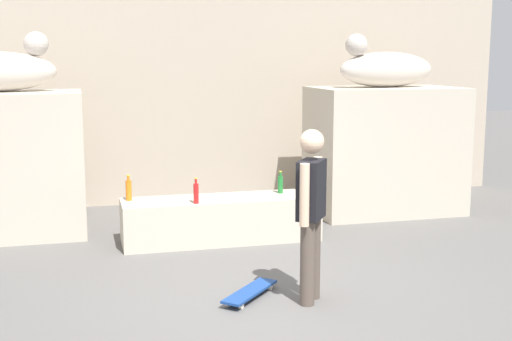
{
  "coord_description": "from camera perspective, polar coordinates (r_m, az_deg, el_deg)",
  "views": [
    {
      "loc": [
        -1.72,
        -6.01,
        2.34
      ],
      "look_at": [
        0.15,
        1.18,
        1.1
      ],
      "focal_mm": 48.19,
      "sensor_mm": 36.0,
      "label": 1
    }
  ],
  "objects": [
    {
      "name": "facade_wall",
      "position": [
        11.3,
        -5.96,
        11.04
      ],
      "size": [
        10.77,
        0.6,
        5.31
      ],
      "primitive_type": "cube",
      "color": "#BCAC97",
      "rests_on": "ground_plane"
    },
    {
      "name": "skater",
      "position": [
        6.52,
        4.59,
        -3.12
      ],
      "size": [
        0.37,
        0.46,
        1.67
      ],
      "rotation": [
        0.0,
        0.0,
        0.96
      ],
      "color": "brown",
      "rests_on": "ground_plane"
    },
    {
      "name": "bottle_orange",
      "position": [
        8.68,
        -10.52,
        -1.59
      ],
      "size": [
        0.07,
        0.07,
        0.32
      ],
      "color": "orange",
      "rests_on": "ledge_block"
    },
    {
      "name": "bottle_green",
      "position": [
        9.0,
        2.04,
        -1.13
      ],
      "size": [
        0.07,
        0.07,
        0.29
      ],
      "color": "#1E722D",
      "rests_on": "ledge_block"
    },
    {
      "name": "skateboard",
      "position": [
        6.82,
        -0.51,
        -10.02
      ],
      "size": [
        0.69,
        0.72,
        0.08
      ],
      "rotation": [
        0.0,
        0.0,
        0.83
      ],
      "color": "navy",
      "rests_on": "ground_plane"
    },
    {
      "name": "pedestal_right",
      "position": [
        10.54,
        10.6,
        1.69
      ],
      "size": [
        2.17,
        1.36,
        1.88
      ],
      "primitive_type": "cube",
      "color": "beige",
      "rests_on": "ground_plane"
    },
    {
      "name": "bottle_red",
      "position": [
        8.4,
        -5.0,
        -1.86
      ],
      "size": [
        0.06,
        0.06,
        0.32
      ],
      "color": "red",
      "rests_on": "ledge_block"
    },
    {
      "name": "ground_plane",
      "position": [
        6.67,
        1.29,
        -11.05
      ],
      "size": [
        40.0,
        40.0,
        0.0
      ],
      "primitive_type": "plane",
      "color": "#605E5B"
    },
    {
      "name": "statue_reclining_right",
      "position": [
        10.42,
        10.65,
        8.36
      ],
      "size": [
        1.68,
        0.87,
        0.78
      ],
      "rotation": [
        0.0,
        0.0,
        3.34
      ],
      "color": "beige",
      "rests_on": "pedestal_right"
    },
    {
      "name": "ledge_block",
      "position": [
        8.79,
        -2.92,
        -4.08
      ],
      "size": [
        2.5,
        0.69,
        0.56
      ],
      "primitive_type": "cube",
      "color": "beige",
      "rests_on": "ground_plane"
    },
    {
      "name": "bottle_brown",
      "position": [
        9.18,
        3.86,
        -0.97
      ],
      "size": [
        0.08,
        0.08,
        0.28
      ],
      "color": "#593314",
      "rests_on": "ledge_block"
    }
  ]
}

